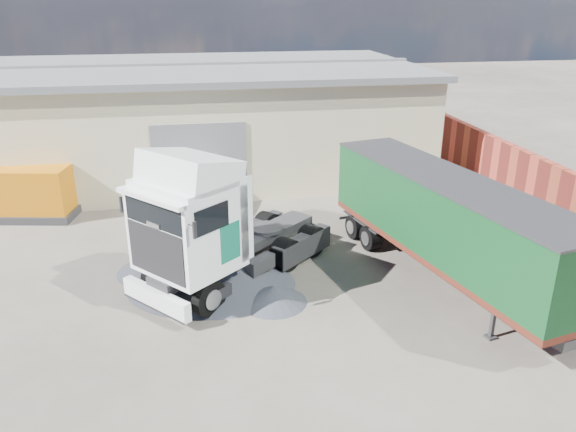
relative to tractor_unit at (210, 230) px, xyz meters
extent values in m
plane|color=#2B2923|center=(1.92, -2.36, -1.94)|extent=(120.00, 120.00, 0.00)
cube|color=#C0B994|center=(-4.08, 13.64, 0.56)|extent=(30.00, 12.00, 5.00)
cube|color=#5B5E60|center=(-4.08, 13.64, 3.21)|extent=(30.60, 12.60, 0.30)
cube|color=#5B5E60|center=(-0.08, 7.62, -0.14)|extent=(4.00, 0.08, 3.60)
cube|color=#5B5E60|center=(-4.08, 13.64, 3.41)|extent=(30.60, 0.40, 0.15)
cube|color=maroon|center=(13.42, 3.64, -0.69)|extent=(0.35, 26.00, 2.50)
cylinder|color=black|center=(-0.93, -0.83, -1.39)|extent=(2.51, 2.63, 1.10)
cylinder|color=black|center=(1.77, 1.57, -1.39)|extent=(2.54, 2.67, 1.10)
cylinder|color=black|center=(2.86, 2.53, -1.39)|extent=(2.54, 2.67, 1.10)
cube|color=#2D2D30|center=(0.92, 0.82, -1.01)|extent=(5.73, 5.23, 0.31)
cube|color=white|center=(-1.67, -1.48, -1.37)|extent=(1.94, 2.15, 0.57)
cube|color=white|center=(-0.66, -0.59, 0.41)|extent=(3.50, 3.51, 2.53)
cube|color=black|center=(-1.55, -1.38, 0.02)|extent=(1.56, 1.74, 1.45)
cube|color=black|center=(-1.54, -1.36, 1.16)|extent=(1.58, 1.78, 0.78)
cube|color=white|center=(-0.51, -0.45, 2.04)|extent=(3.20, 3.25, 1.27)
cube|color=#0D6148|center=(-1.22, 0.66, 0.13)|extent=(0.59, 0.52, 1.14)
cube|color=#0D6148|center=(0.51, -1.29, 0.13)|extent=(0.59, 0.52, 1.14)
cylinder|color=#2D2D30|center=(1.93, 1.71, -0.79)|extent=(1.61, 1.61, 0.12)
cube|color=#2D2D30|center=(7.18, -4.18, -1.47)|extent=(0.31, 0.31, 0.95)
cube|color=#2D2D30|center=(8.70, -3.85, -1.47)|extent=(0.31, 0.31, 0.95)
cylinder|color=black|center=(6.50, 2.58, -1.49)|extent=(2.34, 1.36, 0.91)
cube|color=#2D2D30|center=(7.24, -0.82, -1.17)|extent=(2.88, 10.22, 0.30)
cube|color=#521C12|center=(7.24, -0.82, -0.88)|extent=(4.31, 10.53, 0.21)
cube|color=black|center=(7.24, -0.82, 0.34)|extent=(4.31, 10.53, 2.23)
cube|color=#2D2D30|center=(7.24, -0.82, 1.47)|extent=(4.37, 10.60, 0.07)
cylinder|color=black|center=(-0.55, 6.13, -1.66)|extent=(1.73, 1.01, 0.56)
cylinder|color=black|center=(0.24, 8.74, -1.66)|extent=(1.73, 1.01, 0.56)
cube|color=white|center=(-0.15, 7.44, -1.05)|extent=(2.69, 4.22, 1.45)
cube|color=white|center=(-0.62, 5.89, -1.09)|extent=(1.73, 1.19, 0.94)
cube|color=black|center=(-0.57, 6.05, -0.62)|extent=(1.45, 0.50, 0.51)
cube|color=#2D2D30|center=(-6.96, 7.44, -1.78)|extent=(3.77, 2.76, 0.32)
cube|color=#BF6B0B|center=(-6.96, 7.44, -0.87)|extent=(3.52, 2.50, 2.14)
cone|color=black|center=(-0.06, 0.15, -1.38)|extent=(6.19, 6.19, 1.12)
cone|color=black|center=(1.73, -1.29, -1.66)|extent=(2.32, 2.32, 0.56)
cone|color=black|center=(-1.89, 1.37, -1.61)|extent=(2.84, 2.84, 0.67)
camera|label=1|loc=(-0.42, -15.85, 6.66)|focal=35.00mm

